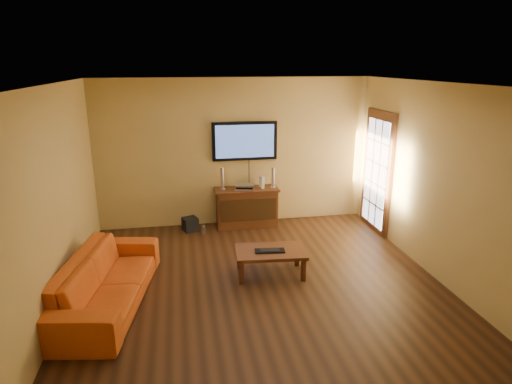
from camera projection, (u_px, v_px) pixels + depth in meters
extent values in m
plane|color=black|center=(260.00, 285.00, 5.90)|extent=(5.00, 5.00, 0.00)
plane|color=tan|center=(234.00, 153.00, 7.86)|extent=(5.00, 0.00, 5.00)
plane|color=tan|center=(54.00, 203.00, 5.08)|extent=(0.00, 5.00, 5.00)
plane|color=tan|center=(436.00, 182.00, 5.94)|extent=(0.00, 5.00, 5.00)
plane|color=white|center=(260.00, 84.00, 5.12)|extent=(5.00, 5.00, 0.00)
cube|color=#45220F|center=(377.00, 173.00, 7.62)|extent=(0.06, 1.02, 2.22)
cube|color=white|center=(375.00, 173.00, 7.62)|extent=(0.01, 0.79, 1.89)
cube|color=#45220F|center=(247.00, 208.00, 7.97)|extent=(1.11, 0.42, 0.68)
cube|color=black|center=(249.00, 210.00, 7.76)|extent=(1.02, 0.02, 0.41)
cube|color=#45220F|center=(247.00, 190.00, 7.87)|extent=(1.18, 0.45, 0.04)
cube|color=black|center=(245.00, 141.00, 7.79)|extent=(1.19, 0.07, 0.71)
cube|color=#3F5EA5|center=(245.00, 141.00, 7.75)|extent=(1.07, 0.01, 0.60)
cube|color=#45220F|center=(270.00, 252.00, 6.10)|extent=(1.04, 0.67, 0.05)
cube|color=#45220F|center=(241.00, 273.00, 5.89)|extent=(0.06, 0.06, 0.33)
cube|color=#45220F|center=(303.00, 270.00, 5.97)|extent=(0.06, 0.06, 0.33)
cube|color=#45220F|center=(239.00, 258.00, 6.34)|extent=(0.06, 0.06, 0.33)
cube|color=#45220F|center=(297.00, 255.00, 6.43)|extent=(0.06, 0.06, 0.33)
imported|color=#C95116|center=(106.00, 273.00, 5.33)|extent=(1.00, 2.28, 0.86)
cylinder|color=silver|center=(223.00, 189.00, 7.80)|extent=(0.11, 0.11, 0.02)
cylinder|color=silver|center=(222.00, 178.00, 7.74)|extent=(0.06, 0.06, 0.39)
cylinder|color=silver|center=(273.00, 187.00, 7.92)|extent=(0.10, 0.10, 0.02)
cylinder|color=silver|center=(273.00, 177.00, 7.87)|extent=(0.06, 0.06, 0.36)
cube|color=silver|center=(245.00, 187.00, 7.84)|extent=(0.40, 0.32, 0.08)
cube|color=white|center=(262.00, 182.00, 7.89)|extent=(0.08, 0.17, 0.22)
cube|color=black|center=(190.00, 224.00, 7.77)|extent=(0.32, 0.32, 0.25)
cylinder|color=white|center=(204.00, 230.00, 7.60)|extent=(0.07, 0.07, 0.17)
sphere|color=white|center=(204.00, 226.00, 7.57)|extent=(0.03, 0.03, 0.03)
cube|color=black|center=(270.00, 251.00, 6.05)|extent=(0.44, 0.20, 0.02)
cube|color=black|center=(270.00, 250.00, 6.05)|extent=(0.28, 0.14, 0.01)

